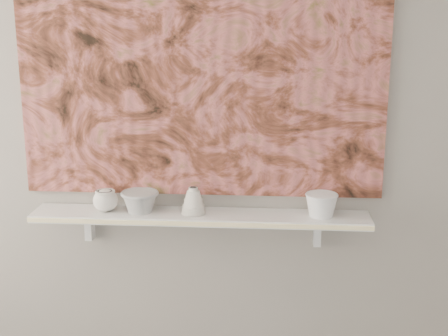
# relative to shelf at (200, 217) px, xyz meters

# --- Properties ---
(wall_back) EXTENTS (3.60, 0.00, 3.60)m
(wall_back) POSITION_rel_shelf_xyz_m (0.00, 0.09, 0.44)
(wall_back) COLOR gray
(wall_back) RESTS_ON floor
(shelf) EXTENTS (1.40, 0.18, 0.03)m
(shelf) POSITION_rel_shelf_xyz_m (0.00, 0.00, 0.00)
(shelf) COLOR silver
(shelf) RESTS_ON wall_back
(shelf_stripe) EXTENTS (1.40, 0.01, 0.02)m
(shelf_stripe) POSITION_rel_shelf_xyz_m (0.00, -0.09, 0.00)
(shelf_stripe) COLOR #F7E7A5
(shelf_stripe) RESTS_ON shelf
(bracket_left) EXTENTS (0.03, 0.06, 0.12)m
(bracket_left) POSITION_rel_shelf_xyz_m (-0.49, 0.06, -0.07)
(bracket_left) COLOR silver
(bracket_left) RESTS_ON wall_back
(bracket_right) EXTENTS (0.03, 0.06, 0.12)m
(bracket_right) POSITION_rel_shelf_xyz_m (0.49, 0.06, -0.07)
(bracket_right) COLOR silver
(bracket_right) RESTS_ON wall_back
(painting) EXTENTS (1.50, 0.02, 1.10)m
(painting) POSITION_rel_shelf_xyz_m (0.00, 0.08, 0.62)
(painting) COLOR brown
(painting) RESTS_ON wall_back
(house_motif) EXTENTS (0.09, 0.00, 0.08)m
(house_motif) POSITION_rel_shelf_xyz_m (0.45, 0.07, 0.32)
(house_motif) COLOR black
(house_motif) RESTS_ON painting
(bowl_grey) EXTENTS (0.17, 0.17, 0.09)m
(bowl_grey) POSITION_rel_shelf_xyz_m (-0.25, 0.00, 0.06)
(bowl_grey) COLOR gray
(bowl_grey) RESTS_ON shelf
(cup_cream) EXTENTS (0.11, 0.11, 0.09)m
(cup_cream) POSITION_rel_shelf_xyz_m (-0.40, 0.00, 0.06)
(cup_cream) COLOR silver
(cup_cream) RESTS_ON shelf
(bell_vessel) EXTENTS (0.11, 0.11, 0.11)m
(bell_vessel) POSITION_rel_shelf_xyz_m (-0.03, 0.00, 0.07)
(bell_vessel) COLOR silver
(bell_vessel) RESTS_ON shelf
(bowl_white) EXTENTS (0.16, 0.16, 0.10)m
(bowl_white) POSITION_rel_shelf_xyz_m (0.50, 0.00, 0.06)
(bowl_white) COLOR white
(bowl_white) RESTS_ON shelf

